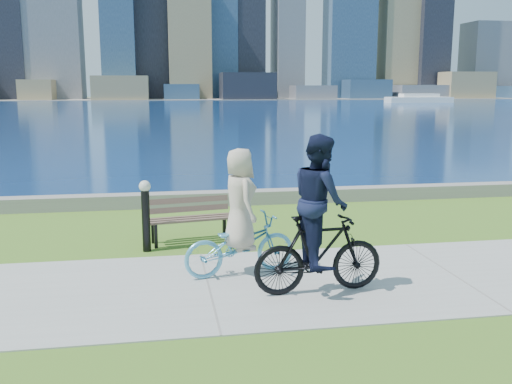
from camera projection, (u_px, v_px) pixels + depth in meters
ground at (450, 274)px, 9.41m from camera, size 320.00×320.00×0.00m
concrete_path at (450, 274)px, 9.41m from camera, size 80.00×3.50×0.02m
seawall at (337, 194)px, 15.39m from camera, size 90.00×0.50×0.35m
bay_water at (193, 108)px, 79.19m from camera, size 320.00×131.00×0.01m
far_shore at (178, 99)px, 135.40m from camera, size 320.00×30.00×0.12m
ferry_far at (419, 99)px, 104.61m from camera, size 12.09×3.45×1.64m
park_bench at (190, 216)px, 11.30m from camera, size 1.73×0.83×0.86m
bollard_lamp at (146, 211)px, 10.58m from camera, size 0.22×0.22×1.35m
cyclist_woman at (240, 228)px, 9.23m from camera, size 1.04×1.98×2.07m
cyclist_man at (319, 228)px, 8.36m from camera, size 0.78×2.00×2.37m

